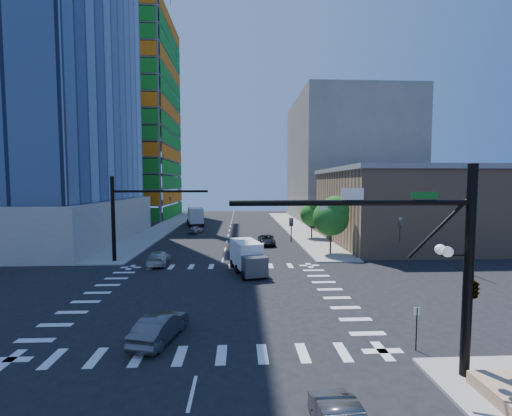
{
  "coord_description": "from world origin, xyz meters",
  "views": [
    {
      "loc": [
        1.93,
        -25.17,
        8.31
      ],
      "look_at": [
        3.48,
        8.0,
        5.99
      ],
      "focal_mm": 24.0,
      "sensor_mm": 36.0,
      "label": 1
    }
  ],
  "objects": [
    {
      "name": "box_truck_far",
      "position": [
        -7.17,
        44.11,
        1.59
      ],
      "size": [
        4.28,
        7.29,
        3.58
      ],
      "rotation": [
        0.0,
        0.0,
        3.35
      ],
      "color": "black",
      "rests_on": "ground"
    },
    {
      "name": "sidewalk_nw",
      "position": [
        -12.5,
        40.0,
        0.07
      ],
      "size": [
        5.0,
        60.0,
        0.15
      ],
      "primitive_type": "cube",
      "color": "gray",
      "rests_on": "ground"
    },
    {
      "name": "road_markings",
      "position": [
        0.0,
        0.0,
        0.01
      ],
      "size": [
        20.0,
        20.0,
        0.01
      ],
      "primitive_type": "cube",
      "color": "silver",
      "rests_on": "ground"
    },
    {
      "name": "construction_building",
      "position": [
        -27.41,
        61.93,
        24.61
      ],
      "size": [
        25.16,
        34.5,
        70.6
      ],
      "color": "slate",
      "rests_on": "ground"
    },
    {
      "name": "tree_north",
      "position": [
        12.93,
        25.9,
        3.99
      ],
      "size": [
        3.54,
        3.52,
        5.78
      ],
      "color": "#382316",
      "rests_on": "sidewalk_ne"
    },
    {
      "name": "car_nb_far",
      "position": [
        5.53,
        20.95,
        0.68
      ],
      "size": [
        2.42,
        4.97,
        1.36
      ],
      "primitive_type": "imported",
      "rotation": [
        0.0,
        0.0,
        -0.03
      ],
      "color": "black",
      "rests_on": "ground"
    },
    {
      "name": "ground",
      "position": [
        0.0,
        0.0,
        0.0
      ],
      "size": [
        160.0,
        160.0,
        0.0
      ],
      "primitive_type": "plane",
      "color": "black",
      "rests_on": "ground"
    },
    {
      "name": "signal_mast_nw",
      "position": [
        -10.0,
        11.5,
        5.49
      ],
      "size": [
        10.2,
        0.4,
        9.0
      ],
      "color": "black",
      "rests_on": "sidewalk_nw"
    },
    {
      "name": "no_parking_sign",
      "position": [
        10.7,
        -9.0,
        1.38
      ],
      "size": [
        0.3,
        0.06,
        2.2
      ],
      "color": "black",
      "rests_on": "ground"
    },
    {
      "name": "sidewalk_ne",
      "position": [
        12.5,
        40.0,
        0.07
      ],
      "size": [
        5.0,
        60.0,
        0.15
      ],
      "primitive_type": "cube",
      "color": "gray",
      "rests_on": "ground"
    },
    {
      "name": "car_sb_cross",
      "position": [
        -2.34,
        -7.25,
        0.71
      ],
      "size": [
        2.5,
        4.56,
        1.43
      ],
      "primitive_type": "imported",
      "rotation": [
        0.0,
        0.0,
        2.9
      ],
      "color": "#47484C",
      "rests_on": "ground"
    },
    {
      "name": "signal_mast_se",
      "position": [
        10.6,
        -11.5,
        5.01
      ],
      "size": [
        10.51,
        2.48,
        9.0
      ],
      "color": "black",
      "rests_on": "sidewalk_se"
    },
    {
      "name": "car_sb_near",
      "position": [
        -6.5,
        10.15,
        0.7
      ],
      "size": [
        2.25,
        4.91,
        1.39
      ],
      "primitive_type": "imported",
      "rotation": [
        0.0,
        0.0,
        3.21
      ],
      "color": "#BCBCBC",
      "rests_on": "ground"
    },
    {
      "name": "box_truck_near",
      "position": [
        2.69,
        6.33,
        1.27
      ],
      "size": [
        3.59,
        5.89,
        2.88
      ],
      "rotation": [
        0.0,
        0.0,
        0.24
      ],
      "color": "black",
      "rests_on": "ground"
    },
    {
      "name": "tree_south",
      "position": [
        12.63,
        13.9,
        4.69
      ],
      "size": [
        4.16,
        4.16,
        6.82
      ],
      "color": "#382316",
      "rests_on": "sidewalk_ne"
    },
    {
      "name": "car_sb_mid",
      "position": [
        -5.61,
        32.81,
        0.65
      ],
      "size": [
        2.52,
        4.08,
        1.29
      ],
      "primitive_type": "imported",
      "rotation": [
        0.0,
        0.0,
        2.86
      ],
      "color": "gray",
      "rests_on": "ground"
    },
    {
      "name": "bg_building_ne",
      "position": [
        27.0,
        55.0,
        14.0
      ],
      "size": [
        24.0,
        30.0,
        28.0
      ],
      "primitive_type": "cube",
      "color": "slate",
      "rests_on": "ground"
    },
    {
      "name": "commercial_building",
      "position": [
        25.0,
        22.0,
        5.31
      ],
      "size": [
        20.5,
        22.5,
        10.6
      ],
      "color": "#9B785A",
      "rests_on": "ground"
    }
  ]
}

